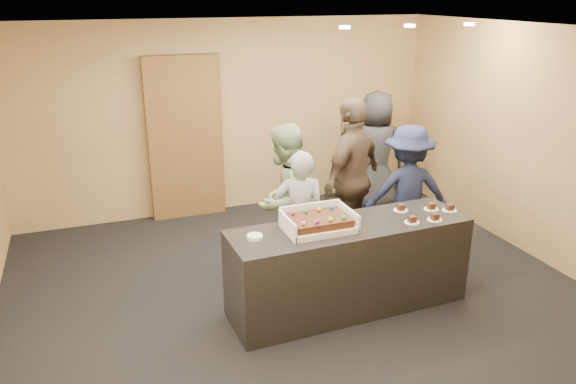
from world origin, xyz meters
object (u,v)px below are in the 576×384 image
object	(u,v)px
person_brown_extra	(352,178)
person_dark_suit	(376,153)
sheet_cake	(319,220)
person_server_grey	(300,218)
person_sage_man	(284,200)
serving_counter	(349,267)
cake_box	(318,224)
person_navy_man	(407,192)
plate_stack	(255,237)
storage_cabinet	(185,138)

from	to	relation	value
person_brown_extra	person_dark_suit	xyz separation A→B (m)	(0.92, 1.10, -0.08)
sheet_cake	person_dark_suit	bearing A→B (deg)	50.57
person_server_grey	person_sage_man	size ratio (longest dim) A/B	0.87
person_sage_man	person_dark_suit	xyz separation A→B (m)	(1.84, 1.27, 0.02)
sheet_cake	person_sage_man	world-z (taller)	person_sage_man
sheet_cake	person_server_grey	world-z (taller)	person_server_grey
serving_counter	cake_box	world-z (taller)	cake_box
cake_box	person_brown_extra	size ratio (longest dim) A/B	0.34
person_navy_man	person_brown_extra	distance (m)	0.67
cake_box	person_navy_man	bearing A→B (deg)	28.88
person_dark_suit	serving_counter	bearing A→B (deg)	72.54
serving_counter	person_navy_man	xyz separation A→B (m)	(1.17, 0.85, 0.35)
plate_stack	person_dark_suit	size ratio (longest dim) A/B	0.08
person_navy_man	storage_cabinet	bearing A→B (deg)	-27.80
person_sage_man	person_dark_suit	size ratio (longest dim) A/B	0.98
storage_cabinet	person_navy_man	size ratio (longest dim) A/B	1.40
plate_stack	storage_cabinet	bearing A→B (deg)	91.05
person_brown_extra	sheet_cake	bearing A→B (deg)	17.33
serving_counter	person_dark_suit	size ratio (longest dim) A/B	1.37
person_navy_man	person_dark_suit	xyz separation A→B (m)	(0.34, 1.39, 0.07)
sheet_cake	plate_stack	world-z (taller)	sheet_cake
plate_stack	person_navy_man	xyz separation A→B (m)	(2.13, 0.84, -0.12)
person_server_grey	person_navy_man	world-z (taller)	person_navy_man
person_sage_man	person_brown_extra	xyz separation A→B (m)	(0.92, 0.17, 0.10)
person_sage_man	person_dark_suit	distance (m)	2.24
sheet_cake	plate_stack	xyz separation A→B (m)	(-0.63, 0.02, -0.08)
sheet_cake	plate_stack	size ratio (longest dim) A/B	3.76
person_sage_man	person_brown_extra	size ratio (longest dim) A/B	0.90
person_dark_suit	sheet_cake	bearing A→B (deg)	67.07
cake_box	person_brown_extra	bearing A→B (deg)	50.49
serving_counter	person_sage_man	bearing A→B (deg)	107.05
person_sage_man	person_navy_man	xyz separation A→B (m)	(1.50, -0.12, -0.05)
sheet_cake	plate_stack	distance (m)	0.63
person_navy_man	cake_box	bearing A→B (deg)	46.18
cake_box	plate_stack	bearing A→B (deg)	-179.39
storage_cabinet	person_navy_man	xyz separation A→B (m)	(2.19, -2.19, -0.32)
person_server_grey	person_dark_suit	xyz separation A→B (m)	(1.77, 1.56, 0.13)
person_dark_suit	person_navy_man	bearing A→B (deg)	92.79
person_server_grey	person_navy_man	distance (m)	1.44
person_server_grey	person_dark_suit	size ratio (longest dim) A/B	0.85
storage_cabinet	person_brown_extra	size ratio (longest dim) A/B	1.17
plate_stack	person_sage_man	distance (m)	1.14
person_server_grey	person_dark_suit	distance (m)	2.36
plate_stack	person_sage_man	world-z (taller)	person_sage_man
plate_stack	person_server_grey	world-z (taller)	person_server_grey
serving_counter	sheet_cake	world-z (taller)	sheet_cake
person_sage_man	person_brown_extra	bearing A→B (deg)	152.20
plate_stack	person_sage_man	bearing A→B (deg)	56.62
person_navy_man	person_dark_suit	bearing A→B (deg)	-86.41
serving_counter	plate_stack	size ratio (longest dim) A/B	16.20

